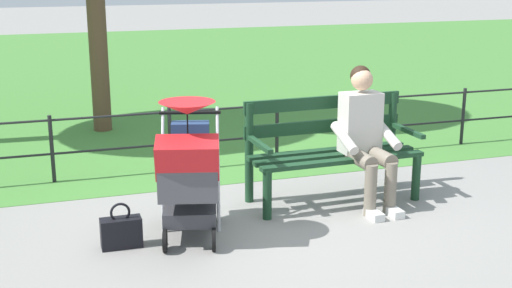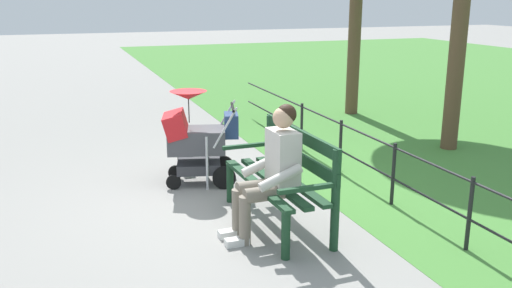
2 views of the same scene
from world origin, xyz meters
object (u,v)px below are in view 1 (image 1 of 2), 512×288
object	(u,v)px
person_on_bench	(366,133)
stroller	(189,168)
park_bench	(330,145)
handbag	(121,232)

from	to	relation	value
person_on_bench	stroller	distance (m)	1.75
person_on_bench	stroller	bearing A→B (deg)	10.32
park_bench	person_on_bench	distance (m)	0.36
person_on_bench	stroller	size ratio (longest dim) A/B	1.11
handbag	person_on_bench	bearing A→B (deg)	-171.73
person_on_bench	handbag	distance (m)	2.37
person_on_bench	handbag	world-z (taller)	person_on_bench
person_on_bench	handbag	bearing A→B (deg)	8.27
park_bench	stroller	xyz separation A→B (m)	(1.47, 0.54, 0.07)
stroller	handbag	distance (m)	0.73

